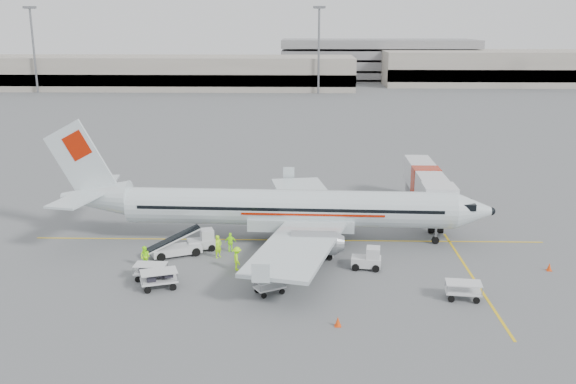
% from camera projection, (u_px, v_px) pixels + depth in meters
% --- Properties ---
extents(ground, '(360.00, 360.00, 0.00)m').
position_uv_depth(ground, '(287.00, 240.00, 55.69)').
color(ground, '#56595B').
extents(stripe_lead, '(44.00, 0.20, 0.01)m').
position_uv_depth(stripe_lead, '(287.00, 240.00, 55.69)').
color(stripe_lead, yellow).
rests_on(stripe_lead, ground).
extents(stripe_cross, '(0.20, 20.00, 0.01)m').
position_uv_depth(stripe_cross, '(473.00, 277.00, 47.61)').
color(stripe_cross, yellow).
rests_on(stripe_cross, ground).
extents(terminal_west, '(110.00, 22.00, 9.00)m').
position_uv_depth(terminal_west, '(158.00, 73.00, 181.14)').
color(terminal_west, gray).
rests_on(terminal_west, ground).
extents(terminal_east, '(90.00, 26.00, 10.00)m').
position_uv_depth(terminal_east, '(533.00, 68.00, 192.74)').
color(terminal_east, gray).
rests_on(terminal_east, ground).
extents(parking_garage, '(62.00, 24.00, 14.00)m').
position_uv_depth(parking_garage, '(378.00, 58.00, 207.84)').
color(parking_garage, slate).
rests_on(parking_garage, ground).
extents(treeline, '(300.00, 3.00, 6.00)m').
position_uv_depth(treeline, '(301.00, 67.00, 223.99)').
color(treeline, black).
rests_on(treeline, ground).
extents(mast_west, '(3.20, 1.20, 22.00)m').
position_uv_depth(mast_west, '(34.00, 51.00, 168.63)').
color(mast_west, slate).
rests_on(mast_west, ground).
extents(mast_center, '(3.20, 1.20, 22.00)m').
position_uv_depth(mast_center, '(319.00, 51.00, 166.74)').
color(mast_center, slate).
rests_on(mast_center, ground).
extents(aircraft, '(37.98, 30.32, 10.17)m').
position_uv_depth(aircraft, '(290.00, 184.00, 54.25)').
color(aircraft, silver).
rests_on(aircraft, ground).
extents(jet_bridge, '(3.52, 17.49, 4.58)m').
position_uv_depth(jet_bridge, '(425.00, 190.00, 63.10)').
color(jet_bridge, silver).
rests_on(jet_bridge, ground).
extents(belt_loader, '(5.61, 4.01, 2.85)m').
position_uv_depth(belt_loader, '(176.00, 239.00, 51.67)').
color(belt_loader, silver).
rests_on(belt_loader, ground).
extents(tug_fore, '(2.40, 1.57, 1.73)m').
position_uv_depth(tug_fore, '(366.00, 258.00, 49.07)').
color(tug_fore, silver).
rests_on(tug_fore, ground).
extents(tug_mid, '(2.08, 1.29, 1.54)m').
position_uv_depth(tug_mid, '(320.00, 249.00, 51.27)').
color(tug_mid, silver).
rests_on(tug_mid, ground).
extents(tug_aft, '(2.52, 1.90, 1.73)m').
position_uv_depth(tug_aft, '(201.00, 240.00, 53.13)').
color(tug_aft, silver).
rests_on(tug_aft, ground).
extents(cart_loaded_a, '(2.90, 2.27, 1.33)m').
position_uv_depth(cart_loaded_a, '(159.00, 280.00, 45.45)').
color(cart_loaded_a, silver).
rests_on(cart_loaded_a, ground).
extents(cart_loaded_b, '(2.36, 1.45, 1.21)m').
position_uv_depth(cart_loaded_b, '(151.00, 272.00, 47.07)').
color(cart_loaded_b, silver).
rests_on(cart_loaded_b, ground).
extents(cart_empty_a, '(2.36, 2.06, 1.06)m').
position_uv_depth(cart_empty_a, '(270.00, 286.00, 44.61)').
color(cart_empty_a, silver).
rests_on(cart_empty_a, ground).
extents(cart_empty_b, '(2.53, 1.67, 1.24)m').
position_uv_depth(cart_empty_b, '(463.00, 291.00, 43.69)').
color(cart_empty_b, silver).
rests_on(cart_empty_b, ground).
extents(cone_nose, '(0.39, 0.39, 0.63)m').
position_uv_depth(cone_nose, '(549.00, 267.00, 48.79)').
color(cone_nose, '#E8420C').
rests_on(cone_nose, ground).
extents(cone_port, '(0.32, 0.32, 0.53)m').
position_uv_depth(cone_port, '(293.00, 185.00, 73.40)').
color(cone_port, '#E8420C').
rests_on(cone_port, ground).
extents(cone_stbd, '(0.41, 0.41, 0.66)m').
position_uv_depth(cone_stbd, '(338.00, 321.00, 39.86)').
color(cone_stbd, '#E8420C').
rests_on(cone_stbd, ground).
extents(crew_a, '(0.78, 0.81, 1.87)m').
position_uv_depth(crew_a, '(218.00, 246.00, 51.36)').
color(crew_a, '#A2FC10').
rests_on(crew_a, ground).
extents(crew_b, '(0.98, 0.87, 1.68)m').
position_uv_depth(crew_b, '(145.00, 257.00, 49.38)').
color(crew_b, '#A2FC10').
rests_on(crew_b, ground).
extents(crew_c, '(1.02, 1.35, 1.85)m').
position_uv_depth(crew_c, '(237.00, 259.00, 48.74)').
color(crew_c, '#A2FC10').
rests_on(crew_c, ground).
extents(crew_d, '(0.96, 0.44, 1.62)m').
position_uv_depth(crew_d, '(231.00, 242.00, 52.73)').
color(crew_d, '#A2FC10').
rests_on(crew_d, ground).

